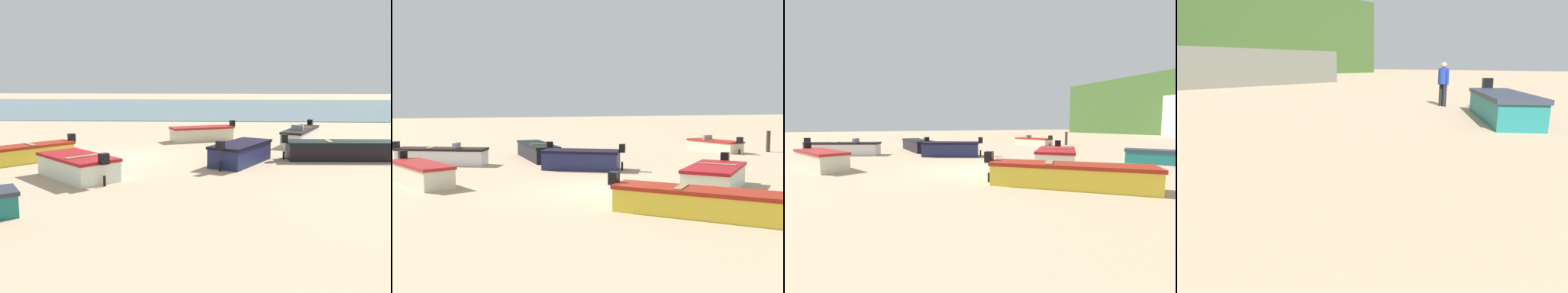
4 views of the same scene
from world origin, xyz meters
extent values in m
plane|color=tan|center=(0.00, 0.00, 0.00)|extent=(160.00, 160.00, 0.00)
cube|color=silver|center=(0.78, 4.18, 0.39)|extent=(3.70, 3.68, 0.77)
cube|color=maroon|center=(0.78, 4.18, 0.83)|extent=(3.83, 3.80, 0.12)
cube|color=black|center=(-0.61, 5.54, 1.01)|extent=(0.42, 0.42, 0.40)
cylinder|color=black|center=(-0.61, 5.54, 0.19)|extent=(0.14, 0.14, 0.39)
cube|color=#99754B|center=(0.46, 4.49, 0.88)|extent=(1.18, 1.20, 0.08)
cube|color=silver|center=(-9.58, -5.55, 0.38)|extent=(2.89, 4.69, 0.76)
cube|color=black|center=(-9.58, -5.55, 0.82)|extent=(3.01, 4.81, 0.12)
cube|color=black|center=(-10.57, -7.83, 1.00)|extent=(0.41, 0.38, 0.40)
cylinder|color=black|center=(-10.57, -7.83, 0.19)|extent=(0.13, 0.13, 0.38)
cube|color=#8C9EA8|center=(-9.26, -4.81, 1.02)|extent=(0.71, 0.46, 0.28)
cube|color=olive|center=(-9.81, -6.08, 0.87)|extent=(0.99, 0.61, 0.08)
cube|color=gold|center=(4.42, 1.47, 0.35)|extent=(4.37, 4.54, 0.69)
cube|color=maroon|center=(4.42, 1.47, 0.75)|extent=(4.50, 4.67, 0.12)
cube|color=black|center=(2.52, -0.55, 0.93)|extent=(0.42, 0.42, 0.40)
cylinder|color=black|center=(2.52, -0.55, 0.17)|extent=(0.14, 0.14, 0.35)
cube|color=#91784D|center=(3.98, 0.99, 0.80)|extent=(0.86, 0.83, 0.08)
cube|color=navy|center=(-5.75, 0.90, 0.42)|extent=(3.01, 3.90, 0.83)
cube|color=black|center=(-5.75, 0.90, 0.89)|extent=(3.13, 4.02, 0.12)
cube|color=black|center=(-4.81, 2.66, 1.07)|extent=(0.41, 0.40, 0.40)
cylinder|color=black|center=(-4.81, 2.66, 0.21)|extent=(0.14, 0.14, 0.42)
cube|color=beige|center=(-11.09, 11.77, 0.32)|extent=(3.98, 2.15, 0.63)
cube|color=#A02018|center=(-11.09, 11.77, 0.69)|extent=(4.10, 2.26, 0.12)
cube|color=black|center=(-9.08, 12.28, 0.87)|extent=(0.35, 0.38, 0.40)
cylinder|color=black|center=(-9.08, 12.28, 0.16)|extent=(0.12, 0.12, 0.32)
cube|color=#8C9EA8|center=(-11.73, 11.60, 0.89)|extent=(0.38, 0.78, 0.28)
cube|color=black|center=(-10.57, -0.27, 0.39)|extent=(5.11, 1.45, 0.77)
cube|color=black|center=(-10.57, -0.27, 0.83)|extent=(5.21, 1.54, 0.12)
cube|color=black|center=(-7.86, -0.19, 1.01)|extent=(0.29, 0.33, 0.40)
cylinder|color=black|center=(-7.86, -0.19, 0.19)|extent=(0.10, 0.10, 0.39)
cube|color=#8F6B4A|center=(-9.94, -0.26, 0.88)|extent=(0.27, 1.11, 0.08)
cube|color=beige|center=(-3.71, -6.42, 0.37)|extent=(3.93, 2.55, 0.75)
cube|color=maroon|center=(-3.71, -6.42, 0.81)|extent=(4.06, 2.67, 0.12)
cube|color=black|center=(-5.61, -7.20, 0.99)|extent=(0.38, 0.40, 0.40)
cylinder|color=black|center=(-5.61, -7.20, 0.19)|extent=(0.13, 0.13, 0.37)
cylinder|color=#473229|center=(-9.72, 14.92, 0.69)|extent=(0.26, 0.26, 1.38)
camera|label=1|loc=(-4.69, 21.55, 3.97)|focal=42.15mm
camera|label=2|loc=(16.22, -5.79, 3.33)|focal=43.72mm
camera|label=3|loc=(10.98, -5.01, 2.10)|focal=24.28mm
camera|label=4|loc=(-6.85, 6.59, 1.53)|focal=31.28mm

